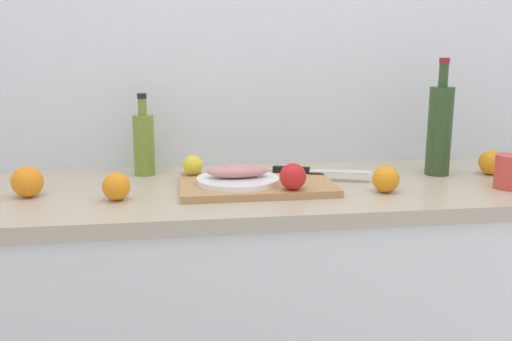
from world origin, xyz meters
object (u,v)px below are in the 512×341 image
fish_fillet (238,171)px  chef_knife (309,170)px  coffee_mug_0 (511,172)px  orange_0 (491,162)px  olive_oil_bottle (144,143)px  wine_bottle (440,129)px  cutting_board (256,184)px  lemon_0 (193,165)px  white_plate (238,180)px

fish_fillet → chef_knife: size_ratio=0.60×
chef_knife → coffee_mug_0: (0.53, -0.18, 0.02)m
fish_fillet → orange_0: size_ratio=2.24×
coffee_mug_0 → olive_oil_bottle: bearing=162.4°
wine_bottle → orange_0: 0.20m
cutting_board → chef_knife: (0.17, 0.07, 0.02)m
cutting_board → wine_bottle: size_ratio=1.18×
cutting_board → wine_bottle: (0.58, 0.09, 0.13)m
wine_bottle → orange_0: wine_bottle is taller
chef_knife → lemon_0: bearing=-167.1°
lemon_0 → white_plate: bearing=-44.5°
white_plate → chef_knife: bearing=21.5°
white_plate → orange_0: 0.81m
cutting_board → fish_fillet: fish_fillet is taller
fish_fillet → olive_oil_bottle: 0.36m
white_plate → wine_bottle: size_ratio=0.64×
cutting_board → coffee_mug_0: 0.71m
chef_knife → olive_oil_bottle: olive_oil_bottle is taller
fish_fillet → chef_knife: bearing=21.5°
chef_knife → coffee_mug_0: size_ratio=2.32×
white_plate → cutting_board: bearing=14.7°
cutting_board → chef_knife: 0.19m
chef_knife → coffee_mug_0: 0.56m
cutting_board → olive_oil_bottle: bearing=145.6°
coffee_mug_0 → orange_0: size_ratio=1.60×
chef_knife → olive_oil_bottle: bearing=-178.5°
coffee_mug_0 → lemon_0: bearing=166.5°
white_plate → olive_oil_bottle: size_ratio=0.91×
chef_knife → fish_fillet: bearing=-140.6°
chef_knife → orange_0: bearing=17.2°
wine_bottle → coffee_mug_0: 0.25m
cutting_board → coffee_mug_0: bearing=-8.6°
orange_0 → wine_bottle: bearing=171.8°
olive_oil_bottle → coffee_mug_0: bearing=-17.6°
olive_oil_bottle → coffee_mug_0: olive_oil_bottle is taller
cutting_board → olive_oil_bottle: (-0.32, 0.22, 0.09)m
fish_fillet → chef_knife: fish_fillet is taller
cutting_board → white_plate: bearing=-165.3°
fish_fillet → orange_0: 0.81m
lemon_0 → orange_0: bearing=-2.3°
fish_fillet → olive_oil_bottle: size_ratio=0.68×
chef_knife → olive_oil_bottle: 0.51m
lemon_0 → olive_oil_bottle: (-0.15, 0.11, 0.05)m
cutting_board → wine_bottle: wine_bottle is taller
fish_fillet → coffee_mug_0: (0.76, -0.09, -0.01)m
cutting_board → fish_fillet: size_ratio=2.46×
lemon_0 → olive_oil_bottle: olive_oil_bottle is taller
cutting_board → fish_fillet: bearing=-165.3°
fish_fillet → orange_0: bearing=5.8°
olive_oil_bottle → wine_bottle: bearing=-8.0°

